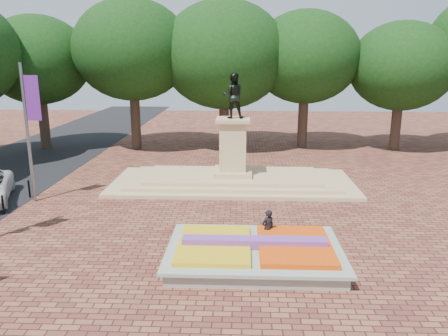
% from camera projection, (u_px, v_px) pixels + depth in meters
% --- Properties ---
extents(ground, '(90.00, 90.00, 0.00)m').
position_uv_depth(ground, '(228.00, 239.00, 17.89)').
color(ground, brown).
rests_on(ground, ground).
extents(flower_bed, '(6.30, 4.30, 0.91)m').
position_uv_depth(flower_bed, '(255.00, 252.00, 15.82)').
color(flower_bed, gray).
rests_on(flower_bed, ground).
extents(monument, '(14.00, 6.00, 6.40)m').
position_uv_depth(monument, '(233.00, 170.00, 25.42)').
color(monument, tan).
rests_on(monument, ground).
extents(tree_row_back, '(44.80, 8.80, 10.43)m').
position_uv_depth(tree_row_back, '(266.00, 65.00, 33.60)').
color(tree_row_back, '#37251E').
rests_on(tree_row_back, ground).
extents(pedestrian, '(0.66, 0.60, 1.52)m').
position_uv_depth(pedestrian, '(268.00, 228.00, 16.97)').
color(pedestrian, black).
rests_on(pedestrian, ground).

